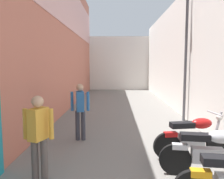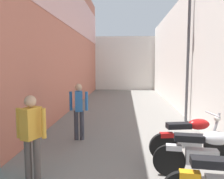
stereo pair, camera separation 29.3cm
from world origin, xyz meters
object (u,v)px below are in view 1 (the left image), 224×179
Objects in this scene: pedestrian_further_down at (80,107)px; street_lamp at (184,48)px; pedestrian_mid_alley at (39,134)px; motorcycle_fourth at (194,136)px; motorcycle_third at (211,151)px.

pedestrian_further_down is 0.34× the size of street_lamp.
street_lamp reaches higher than pedestrian_mid_alley.
street_lamp is (3.44, 2.30, 1.79)m from pedestrian_further_down.
pedestrian_mid_alley is at bearing -128.56° from street_lamp.
motorcycle_third is at bearing -90.00° from motorcycle_fourth.
pedestrian_further_down is at bearing 82.34° from pedestrian_mid_alley.
pedestrian_further_down is 4.50m from street_lamp.
pedestrian_mid_alley is 0.34× the size of street_lamp.
street_lamp is at bearing 80.92° from motorcycle_third.
motorcycle_third is 1.00× the size of motorcycle_fourth.
motorcycle_third is at bearing 6.38° from pedestrian_mid_alley.
motorcycle_fourth is 1.17× the size of pedestrian_further_down.
pedestrian_mid_alley is 2.44m from pedestrian_further_down.
pedestrian_mid_alley is at bearing -157.63° from motorcycle_fourth.
pedestrian_further_down is at bearing -146.23° from street_lamp.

